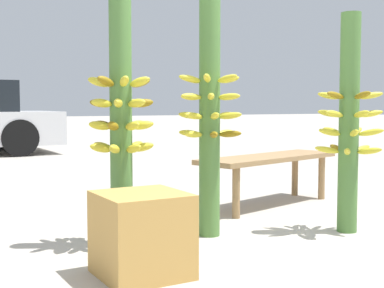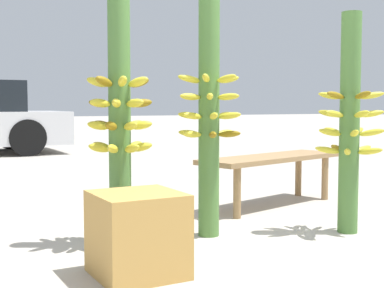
{
  "view_description": "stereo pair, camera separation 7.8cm",
  "coord_description": "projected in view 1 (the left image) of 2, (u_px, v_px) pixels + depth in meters",
  "views": [
    {
      "loc": [
        -1.9,
        -2.5,
        0.86
      ],
      "look_at": [
        -0.05,
        0.72,
        0.6
      ],
      "focal_mm": 50.0,
      "sensor_mm": 36.0,
      "label": 1
    },
    {
      "loc": [
        -1.83,
        -2.53,
        0.86
      ],
      "look_at": [
        -0.05,
        0.72,
        0.6
      ],
      "focal_mm": 50.0,
      "sensor_mm": 36.0,
      "label": 2
    }
  ],
  "objects": [
    {
      "name": "produce_crate",
      "position": [
        142.0,
        234.0,
        2.7
      ],
      "size": [
        0.42,
        0.42,
        0.42
      ],
      "color": "#C69347",
      "rests_on": "ground_plane"
    },
    {
      "name": "banana_stalk_center",
      "position": [
        210.0,
        116.0,
        3.5
      ],
      "size": [
        0.44,
        0.43,
        1.57
      ],
      "color": "#4C7A38",
      "rests_on": "ground_plane"
    },
    {
      "name": "ground_plane",
      "position": [
        260.0,
        251.0,
        3.16
      ],
      "size": [
        80.0,
        80.0,
        0.0
      ],
      "primitive_type": "plane",
      "color": "#B2AA9E"
    },
    {
      "name": "market_bench",
      "position": [
        269.0,
        163.0,
        4.6
      ],
      "size": [
        1.53,
        0.77,
        0.43
      ],
      "rotation": [
        0.0,
        0.0,
        0.26
      ],
      "color": "#99754C",
      "rests_on": "ground_plane"
    },
    {
      "name": "banana_stalk_right",
      "position": [
        349.0,
        123.0,
        3.61
      ],
      "size": [
        0.46,
        0.46,
        1.48
      ],
      "color": "#4C7A38",
      "rests_on": "ground_plane"
    },
    {
      "name": "banana_stalk_left",
      "position": [
        121.0,
        119.0,
        3.26
      ],
      "size": [
        0.41,
        0.41,
        1.55
      ],
      "color": "#4C7A38",
      "rests_on": "ground_plane"
    }
  ]
}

